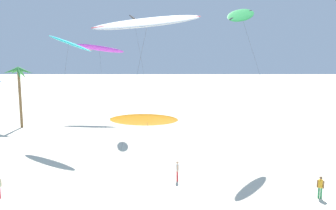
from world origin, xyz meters
TOP-DOWN VIEW (x-y plane):
  - palm_tree_1 at (-17.36, 47.77)m, footprint 3.71×3.28m
  - flying_kite_1 at (-7.89, 55.06)m, footprint 7.86×11.12m
  - flying_kite_2 at (0.93, 28.57)m, footprint 8.73×4.54m
  - flying_kite_3 at (-8.35, 39.68)m, footprint 6.95×8.53m
  - flying_kite_4 at (9.52, 34.95)m, footprint 5.93×8.80m
  - flying_kite_5 at (-1.89, 47.27)m, footprint 4.29×11.75m
  - flying_kite_6 at (1.24, 21.16)m, footprint 4.76×5.48m
  - person_near_left at (3.28, 27.62)m, footprint 0.22×0.51m
  - person_far_watcher at (13.40, 24.19)m, footprint 0.45×0.33m

SIDE VIEW (x-z plane):
  - person_far_watcher at x=13.40m, z-range 0.08..1.72m
  - person_near_left at x=3.28m, z-range 0.08..1.75m
  - flying_kite_6 at x=1.24m, z-range 2.68..10.00m
  - palm_tree_1 at x=-17.36m, z-range 2.54..10.77m
  - flying_kite_1 at x=-7.89m, z-range 4.81..16.50m
  - flying_kite_3 at x=-8.35m, z-range 5.03..17.44m
  - flying_kite_2 at x=0.93m, z-range 5.83..19.48m
  - flying_kite_4 at x=9.52m, z-range 6.28..21.29m
  - flying_kite_5 at x=-1.89m, z-range 6.81..22.07m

